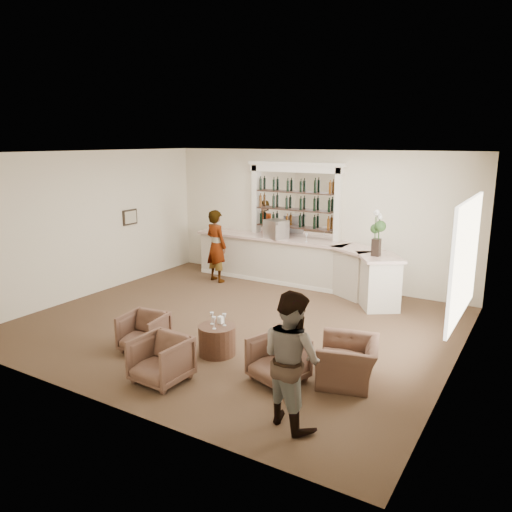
{
  "coord_description": "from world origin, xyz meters",
  "views": [
    {
      "loc": [
        5.08,
        -7.74,
        3.52
      ],
      "look_at": [
        -0.12,
        0.9,
        1.18
      ],
      "focal_mm": 35.0,
      "sensor_mm": 36.0,
      "label": 1
    }
  ],
  "objects_px": {
    "armchair_right": "(278,359)",
    "espresso_machine": "(276,229)",
    "sommelier": "(216,246)",
    "guest": "(291,359)",
    "armchair_left": "(144,332)",
    "bar_counter": "(298,263)",
    "armchair_far": "(348,361)",
    "armchair_center": "(161,360)",
    "flower_vase": "(377,230)",
    "cocktail_table": "(217,340)"
  },
  "relations": [
    {
      "from": "armchair_right",
      "to": "espresso_machine",
      "type": "distance_m",
      "value": 5.43
    },
    {
      "from": "sommelier",
      "to": "guest",
      "type": "relative_size",
      "value": 1.05
    },
    {
      "from": "armchair_left",
      "to": "bar_counter",
      "type": "bearing_deg",
      "value": 75.53
    },
    {
      "from": "guest",
      "to": "armchair_right",
      "type": "relative_size",
      "value": 2.36
    },
    {
      "from": "armchair_far",
      "to": "armchair_right",
      "type": "bearing_deg",
      "value": -75.96
    },
    {
      "from": "armchair_far",
      "to": "armchair_left",
      "type": "bearing_deg",
      "value": -94.42
    },
    {
      "from": "armchair_center",
      "to": "espresso_machine",
      "type": "distance_m",
      "value": 5.78
    },
    {
      "from": "guest",
      "to": "espresso_machine",
      "type": "xyz_separation_m",
      "value": [
        -3.28,
        5.57,
        0.49
      ]
    },
    {
      "from": "flower_vase",
      "to": "armchair_right",
      "type": "bearing_deg",
      "value": -92.06
    },
    {
      "from": "armchair_left",
      "to": "espresso_machine",
      "type": "height_order",
      "value": "espresso_machine"
    },
    {
      "from": "armchair_left",
      "to": "armchair_center",
      "type": "distance_m",
      "value": 1.27
    },
    {
      "from": "bar_counter",
      "to": "armchair_center",
      "type": "distance_m",
      "value": 5.62
    },
    {
      "from": "guest",
      "to": "armchair_center",
      "type": "height_order",
      "value": "guest"
    },
    {
      "from": "espresso_machine",
      "to": "flower_vase",
      "type": "bearing_deg",
      "value": 9.85
    },
    {
      "from": "bar_counter",
      "to": "sommelier",
      "type": "height_order",
      "value": "sommelier"
    },
    {
      "from": "espresso_machine",
      "to": "cocktail_table",
      "type": "bearing_deg",
      "value": -50.97
    },
    {
      "from": "cocktail_table",
      "to": "armchair_far",
      "type": "relative_size",
      "value": 0.64
    },
    {
      "from": "guest",
      "to": "armchair_right",
      "type": "distance_m",
      "value": 1.26
    },
    {
      "from": "armchair_right",
      "to": "bar_counter",
      "type": "bearing_deg",
      "value": 131.51
    },
    {
      "from": "armchair_far",
      "to": "guest",
      "type": "bearing_deg",
      "value": -24.92
    },
    {
      "from": "armchair_left",
      "to": "armchair_center",
      "type": "xyz_separation_m",
      "value": [
        1.04,
        -0.74,
        0.02
      ]
    },
    {
      "from": "armchair_right",
      "to": "flower_vase",
      "type": "xyz_separation_m",
      "value": [
        0.14,
        4.03,
        1.35
      ]
    },
    {
      "from": "armchair_center",
      "to": "armchair_right",
      "type": "xyz_separation_m",
      "value": [
        1.48,
        0.92,
        -0.01
      ]
    },
    {
      "from": "armchair_left",
      "to": "espresso_machine",
      "type": "bearing_deg",
      "value": 82.86
    },
    {
      "from": "guest",
      "to": "espresso_machine",
      "type": "height_order",
      "value": "guest"
    },
    {
      "from": "flower_vase",
      "to": "cocktail_table",
      "type": "bearing_deg",
      "value": -111.71
    },
    {
      "from": "cocktail_table",
      "to": "armchair_right",
      "type": "height_order",
      "value": "armchair_right"
    },
    {
      "from": "cocktail_table",
      "to": "espresso_machine",
      "type": "xyz_separation_m",
      "value": [
        -1.27,
        4.35,
        1.12
      ]
    },
    {
      "from": "cocktail_table",
      "to": "armchair_left",
      "type": "height_order",
      "value": "armchair_left"
    },
    {
      "from": "armchair_center",
      "to": "flower_vase",
      "type": "relative_size",
      "value": 0.78
    },
    {
      "from": "bar_counter",
      "to": "armchair_center",
      "type": "bearing_deg",
      "value": -84.84
    },
    {
      "from": "cocktail_table",
      "to": "armchair_center",
      "type": "relative_size",
      "value": 0.82
    },
    {
      "from": "guest",
      "to": "armchair_center",
      "type": "distance_m",
      "value": 2.22
    },
    {
      "from": "bar_counter",
      "to": "armchair_far",
      "type": "bearing_deg",
      "value": -55.2
    },
    {
      "from": "espresso_machine",
      "to": "flower_vase",
      "type": "height_order",
      "value": "flower_vase"
    },
    {
      "from": "guest",
      "to": "flower_vase",
      "type": "relative_size",
      "value": 1.8
    },
    {
      "from": "sommelier",
      "to": "bar_counter",
      "type": "bearing_deg",
      "value": -144.19
    },
    {
      "from": "bar_counter",
      "to": "armchair_far",
      "type": "relative_size",
      "value": 5.83
    },
    {
      "from": "armchair_right",
      "to": "sommelier",
      "type": "bearing_deg",
      "value": 153.34
    },
    {
      "from": "armchair_left",
      "to": "flower_vase",
      "type": "relative_size",
      "value": 0.73
    },
    {
      "from": "armchair_center",
      "to": "armchair_right",
      "type": "height_order",
      "value": "armchair_center"
    },
    {
      "from": "bar_counter",
      "to": "armchair_right",
      "type": "height_order",
      "value": "bar_counter"
    },
    {
      "from": "sommelier",
      "to": "armchair_right",
      "type": "height_order",
      "value": "sommelier"
    },
    {
      "from": "armchair_far",
      "to": "bar_counter",
      "type": "bearing_deg",
      "value": -161.35
    },
    {
      "from": "armchair_left",
      "to": "armchair_right",
      "type": "bearing_deg",
      "value": -4.0
    },
    {
      "from": "armchair_left",
      "to": "flower_vase",
      "type": "distance_m",
      "value": 5.17
    },
    {
      "from": "cocktail_table",
      "to": "guest",
      "type": "distance_m",
      "value": 2.44
    },
    {
      "from": "armchair_left",
      "to": "armchair_far",
      "type": "distance_m",
      "value": 3.49
    },
    {
      "from": "armchair_far",
      "to": "flower_vase",
      "type": "xyz_separation_m",
      "value": [
        -0.76,
        3.5,
        1.37
      ]
    },
    {
      "from": "cocktail_table",
      "to": "armchair_right",
      "type": "bearing_deg",
      "value": -13.14
    }
  ]
}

